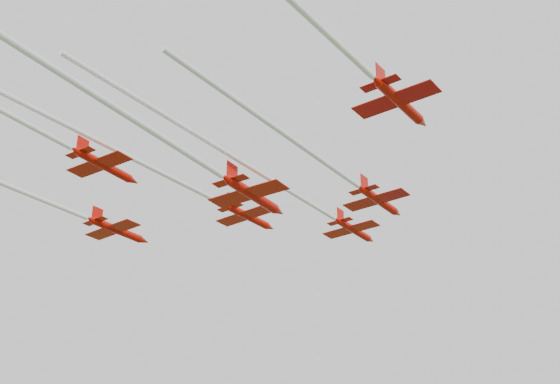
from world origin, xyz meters
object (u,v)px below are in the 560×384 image
at_px(jet_row3_right, 336,42).
at_px(jet_row3_left, 43,200).
at_px(jet_row4_left, 7,114).
at_px(jet_lead, 293,193).
at_px(jet_row2_left, 155,170).
at_px(jet_row2_right, 339,172).
at_px(jet_row3_mid, 194,158).

bearing_deg(jet_row3_right, jet_row3_left, 176.71).
bearing_deg(jet_row4_left, jet_row3_left, 129.38).
relative_size(jet_lead, jet_row3_left, 1.14).
height_order(jet_row2_left, jet_row3_right, jet_row3_right).
relative_size(jet_lead, jet_row3_right, 1.06).
distance_m(jet_lead, jet_row2_right, 12.23).
xyz_separation_m(jet_row3_left, jet_row3_right, (41.12, -12.46, 2.90)).
bearing_deg(jet_row2_left, jet_row3_right, -12.82).
distance_m(jet_lead, jet_row4_left, 36.31).
height_order(jet_row2_right, jet_row3_left, jet_row3_left).
distance_m(jet_lead, jet_row3_mid, 17.88).
xyz_separation_m(jet_row2_right, jet_row3_left, (-35.14, -6.12, 0.19)).
relative_size(jet_row2_left, jet_row4_left, 1.19).
bearing_deg(jet_row3_mid, jet_row4_left, -119.59).
xyz_separation_m(jet_row2_left, jet_row3_left, (-13.71, -2.42, -2.58)).
bearing_deg(jet_row2_right, jet_row4_left, -124.05).
bearing_deg(jet_row2_left, jet_row3_left, -154.33).
height_order(jet_row3_left, jet_row3_right, jet_row3_right).
relative_size(jet_row2_right, jet_row3_mid, 0.82).
distance_m(jet_row2_right, jet_row3_right, 19.76).
height_order(jet_row2_left, jet_row3_mid, jet_row2_left).
bearing_deg(jet_row3_right, jet_lead, 132.17).
relative_size(jet_lead, jet_row2_left, 0.90).
bearing_deg(jet_row2_left, jet_row3_mid, -16.69).
height_order(jet_lead, jet_row2_right, jet_lead).
xyz_separation_m(jet_lead, jet_row2_right, (8.64, -8.22, -2.73)).
height_order(jet_lead, jet_row2_left, jet_row2_left).
distance_m(jet_row2_left, jet_row3_right, 31.19).
distance_m(jet_row3_left, jet_row4_left, 19.72).
height_order(jet_lead, jet_row3_left, jet_lead).
relative_size(jet_row2_right, jet_row4_left, 0.81).
bearing_deg(jet_row3_right, jet_row4_left, -157.54).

